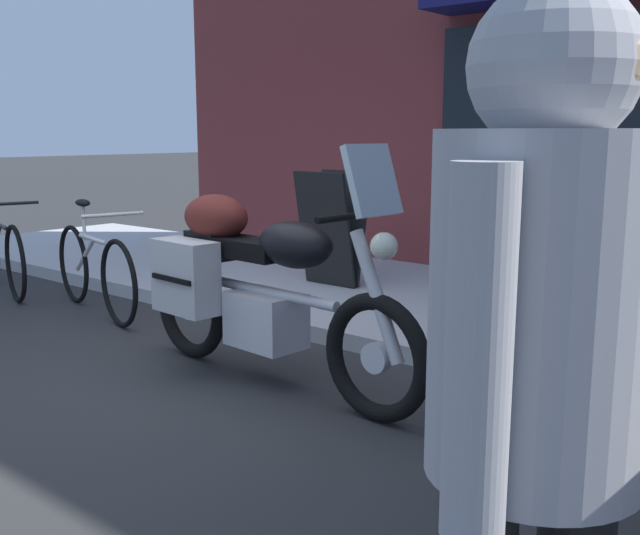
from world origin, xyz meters
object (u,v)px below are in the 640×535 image
at_px(pedestrian_walking, 539,362).
at_px(sandwich_board_sign, 332,228).
at_px(parked_bicycle, 94,269).
at_px(touring_motorcycle, 253,281).
at_px(second_bicycle_by_cafe, 2,252).

xyz_separation_m(pedestrian_walking, sandwich_board_sign, (-3.58, 3.87, -0.45)).
bearing_deg(sandwich_board_sign, parked_bicycle, -123.04).
relative_size(pedestrian_walking, sandwich_board_sign, 1.69).
bearing_deg(pedestrian_walking, parked_bicycle, 155.31).
height_order(touring_motorcycle, pedestrian_walking, pedestrian_walking).
xyz_separation_m(touring_motorcycle, second_bicycle_by_cafe, (-3.61, 0.30, -0.24)).
height_order(pedestrian_walking, sandwich_board_sign, pedestrian_walking).
bearing_deg(sandwich_board_sign, pedestrian_walking, -47.24).
bearing_deg(parked_bicycle, second_bicycle_by_cafe, -177.99).
distance_m(pedestrian_walking, second_bicycle_by_cafe, 6.51).
bearing_deg(second_bicycle_by_cafe, pedestrian_walking, -19.01).
xyz_separation_m(parked_bicycle, sandwich_board_sign, (1.11, 1.71, 0.26)).
height_order(sandwich_board_sign, second_bicycle_by_cafe, sandwich_board_sign).
xyz_separation_m(pedestrian_walking, second_bicycle_by_cafe, (-6.12, 2.11, -0.70)).
bearing_deg(second_bicycle_by_cafe, sandwich_board_sign, 34.78).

